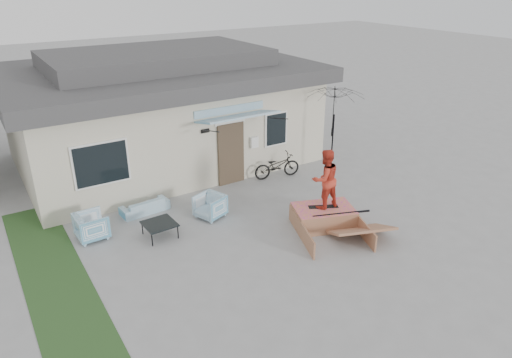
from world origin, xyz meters
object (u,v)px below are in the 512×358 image
skateboard (323,206)px  skater (325,178)px  loveseat (144,204)px  armchair_right (210,205)px  armchair_left (91,225)px  patio_umbrella (334,124)px  coffee_table (160,230)px  skate_ramp (323,217)px  bicycle (277,163)px

skateboard → skater: skater is taller
loveseat → armchair_right: bearing=134.3°
armchair_left → skateboard: (5.70, -2.73, 0.17)m
armchair_right → skateboard: armchair_right is taller
patio_umbrella → skateboard: size_ratio=2.64×
armchair_left → skater: bearing=-118.2°
patio_umbrella → skateboard: 4.15m
coffee_table → skater: size_ratio=0.48×
coffee_table → patio_umbrella: (6.90, 1.03, 1.55)m
armchair_left → patio_umbrella: bearing=-91.6°
coffee_table → patio_umbrella: patio_umbrella is taller
coffee_table → skate_ramp: (4.12, -1.89, 0.07)m
bicycle → skater: size_ratio=0.98×
armchair_right → bicycle: size_ratio=0.46×
skate_ramp → skateboard: (0.02, 0.05, 0.30)m
coffee_table → skater: 4.69m
armchair_left → coffee_table: bearing=-122.2°
loveseat → skateboard: 5.26m
bicycle → skate_ramp: (-0.82, -3.49, -0.26)m
armchair_right → bicycle: (3.29, 1.33, 0.15)m
armchair_right → skate_ramp: (2.46, -2.15, -0.11)m
bicycle → skateboard: (-0.80, -3.43, 0.04)m
loveseat → skateboard: (4.00, -3.40, 0.29)m
loveseat → bicycle: size_ratio=0.86×
armchair_left → skate_ramp: 6.32m
armchair_left → coffee_table: armchair_left is taller
loveseat → patio_umbrella: 6.94m
skater → skate_ramp: bearing=73.1°
armchair_right → patio_umbrella: (5.25, 0.77, 1.37)m
armchair_left → skateboard: 6.32m
armchair_right → skate_ramp: bearing=28.5°
skate_ramp → coffee_table: bearing=175.3°
coffee_table → skateboard: 4.54m
skater → armchair_left: bearing=-22.5°
loveseat → armchair_left: armchair_left is taller
armchair_left → loveseat: bearing=-71.0°
bicycle → patio_umbrella: bearing=-95.2°
coffee_table → patio_umbrella: size_ratio=0.37×
armchair_left → patio_umbrella: size_ratio=0.36×
bicycle → skater: 3.64m
skate_ramp → skateboard: size_ratio=2.63×
coffee_table → bicycle: bearing=17.9°
bicycle → skateboard: bicycle is taller
bicycle → skate_ramp: 3.59m
armchair_left → skate_ramp: (5.68, -2.78, -0.13)m
skater → armchair_right: bearing=-37.2°
loveseat → coffee_table: 1.57m
loveseat → patio_umbrella: size_ratio=0.65×
loveseat → skate_ramp: bearing=134.1°
loveseat → bicycle: bearing=175.4°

